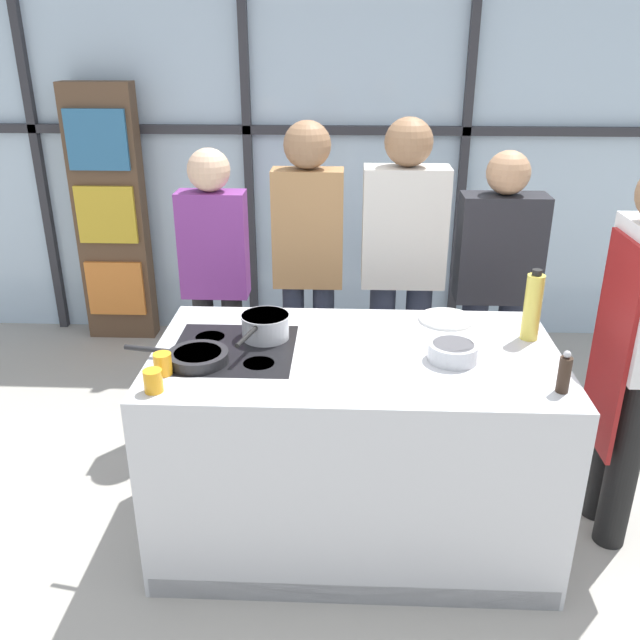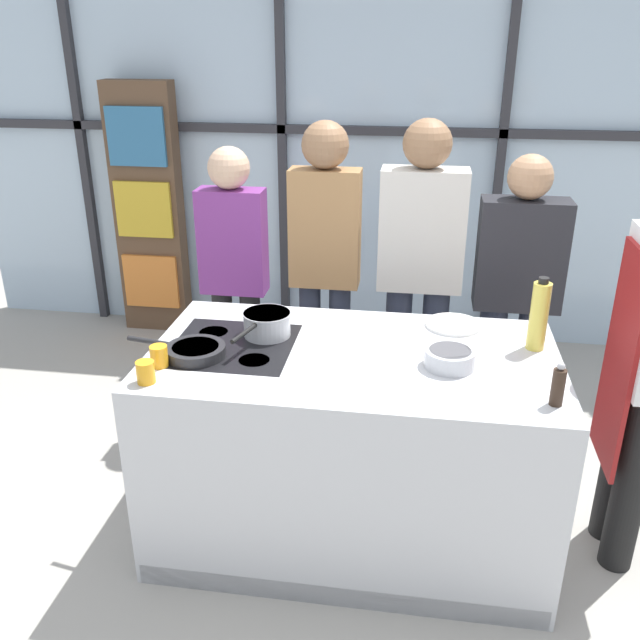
% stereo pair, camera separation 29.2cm
% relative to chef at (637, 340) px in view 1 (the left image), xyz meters
% --- Properties ---
extents(ground_plane, '(18.00, 18.00, 0.00)m').
position_rel_chef_xyz_m(ground_plane, '(-1.19, -0.06, -0.98)').
color(ground_plane, '#ADA89E').
extents(back_window_wall, '(6.40, 0.10, 2.80)m').
position_rel_chef_xyz_m(back_window_wall, '(-1.19, 2.28, 0.42)').
color(back_window_wall, silver).
rests_on(back_window_wall, ground_plane).
extents(bookshelf, '(0.50, 0.19, 1.87)m').
position_rel_chef_xyz_m(bookshelf, '(-2.96, 2.10, -0.05)').
color(bookshelf, brown).
rests_on(bookshelf, ground_plane).
extents(demo_island, '(1.73, 0.95, 0.93)m').
position_rel_chef_xyz_m(demo_island, '(-1.19, -0.06, -0.52)').
color(demo_island, silver).
rests_on(demo_island, ground_plane).
extents(chef, '(0.24, 0.44, 1.72)m').
position_rel_chef_xyz_m(chef, '(0.00, 0.00, 0.00)').
color(chef, black).
rests_on(chef, ground_plane).
extents(spectator_far_left, '(0.37, 0.23, 1.63)m').
position_rel_chef_xyz_m(spectator_far_left, '(-1.96, 0.89, -0.03)').
color(spectator_far_left, black).
rests_on(spectator_far_left, ground_plane).
extents(spectator_center_left, '(0.38, 0.25, 1.77)m').
position_rel_chef_xyz_m(spectator_center_left, '(-1.44, 0.89, 0.06)').
color(spectator_center_left, '#232838').
rests_on(spectator_center_left, ground_plane).
extents(spectator_center_right, '(0.45, 0.25, 1.79)m').
position_rel_chef_xyz_m(spectator_center_right, '(-0.93, 0.89, 0.04)').
color(spectator_center_right, '#232838').
rests_on(spectator_center_right, ground_plane).
extents(spectator_far_right, '(0.45, 0.23, 1.63)m').
position_rel_chef_xyz_m(spectator_far_right, '(-0.41, 0.89, -0.07)').
color(spectator_far_right, '#232838').
rests_on(spectator_far_right, ground_plane).
extents(frying_pan, '(0.45, 0.25, 0.04)m').
position_rel_chef_xyz_m(frying_pan, '(-1.84, -0.18, -0.03)').
color(frying_pan, '#232326').
rests_on(frying_pan, demo_island).
extents(saucepan, '(0.22, 0.39, 0.11)m').
position_rel_chef_xyz_m(saucepan, '(-1.58, 0.06, 0.01)').
color(saucepan, silver).
rests_on(saucepan, demo_island).
extents(white_plate, '(0.26, 0.26, 0.01)m').
position_rel_chef_xyz_m(white_plate, '(-0.76, 0.29, -0.04)').
color(white_plate, white).
rests_on(white_plate, demo_island).
extents(mixing_bowl, '(0.21, 0.21, 0.07)m').
position_rel_chef_xyz_m(mixing_bowl, '(-0.79, -0.12, -0.01)').
color(mixing_bowl, silver).
rests_on(mixing_bowl, demo_island).
extents(oil_bottle, '(0.08, 0.08, 0.32)m').
position_rel_chef_xyz_m(oil_bottle, '(-0.42, 0.11, 0.10)').
color(oil_bottle, '#E0CC4C').
rests_on(oil_bottle, demo_island).
extents(pepper_grinder, '(0.05, 0.05, 0.17)m').
position_rel_chef_xyz_m(pepper_grinder, '(-0.41, -0.37, 0.03)').
color(pepper_grinder, '#332319').
rests_on(pepper_grinder, demo_island).
extents(juice_glass_near, '(0.07, 0.07, 0.09)m').
position_rel_chef_xyz_m(juice_glass_near, '(-1.95, -0.44, -0.01)').
color(juice_glass_near, orange).
rests_on(juice_glass_near, demo_island).
extents(juice_glass_far, '(0.07, 0.07, 0.09)m').
position_rel_chef_xyz_m(juice_glass_far, '(-1.95, -0.30, -0.01)').
color(juice_glass_far, orange).
rests_on(juice_glass_far, demo_island).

